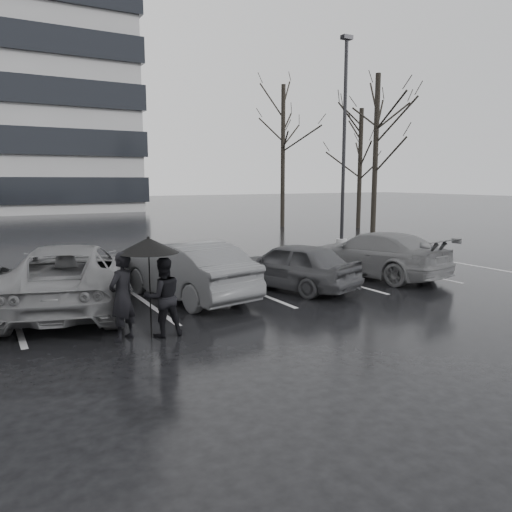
{
  "coord_description": "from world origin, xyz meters",
  "views": [
    {
      "loc": [
        -5.57,
        -9.08,
        2.87
      ],
      "look_at": [
        0.11,
        1.0,
        1.1
      ],
      "focal_mm": 35.0,
      "sensor_mm": 36.0,
      "label": 1
    }
  ],
  "objects": [
    {
      "name": "pedestrian_right",
      "position": [
        -2.67,
        -0.44,
        0.74
      ],
      "size": [
        0.75,
        0.6,
        1.47
      ],
      "primitive_type": "imported",
      "rotation": [
        0.0,
        0.0,
        3.09
      ],
      "color": "black",
      "rests_on": "ground"
    },
    {
      "name": "car_west_a",
      "position": [
        -1.19,
        2.16,
        0.7
      ],
      "size": [
        2.27,
        4.46,
        1.4
      ],
      "primitive_type": "imported",
      "rotation": [
        0.0,
        0.0,
        3.33
      ],
      "color": "#323235",
      "rests_on": "ground"
    },
    {
      "name": "tree_ne",
      "position": [
        14.5,
        14.0,
        3.5
      ],
      "size": [
        0.26,
        0.26,
        7.0
      ],
      "primitive_type": "cylinder",
      "color": "black",
      "rests_on": "ground"
    },
    {
      "name": "lamp_post",
      "position": [
        9.0,
        8.79,
        4.14
      ],
      "size": [
        0.5,
        0.5,
        9.05
      ],
      "rotation": [
        0.0,
        0.0,
        -0.09
      ],
      "color": "#969699",
      "rests_on": "ground"
    },
    {
      "name": "umbrella",
      "position": [
        -2.88,
        -0.34,
        1.7
      ],
      "size": [
        1.1,
        1.1,
        1.86
      ],
      "color": "black",
      "rests_on": "ground"
    },
    {
      "name": "tree_north",
      "position": [
        11.0,
        17.0,
        4.25
      ],
      "size": [
        0.26,
        0.26,
        8.5
      ],
      "primitive_type": "cylinder",
      "color": "black",
      "rests_on": "ground"
    },
    {
      "name": "pedestrian_left",
      "position": [
        -3.38,
        -0.31,
        0.81
      ],
      "size": [
        0.7,
        0.66,
        1.61
      ],
      "primitive_type": "imported",
      "rotation": [
        0.0,
        0.0,
        3.77
      ],
      "color": "black",
      "rests_on": "ground"
    },
    {
      "name": "car_west_b",
      "position": [
        -3.83,
        2.5,
        0.73
      ],
      "size": [
        3.82,
        5.74,
        1.47
      ],
      "primitive_type": "imported",
      "rotation": [
        0.0,
        0.0,
        2.86
      ],
      "color": "#4E4E50",
      "rests_on": "ground"
    },
    {
      "name": "ground",
      "position": [
        0.0,
        0.0,
        0.0
      ],
      "size": [
        160.0,
        160.0,
        0.0
      ],
      "primitive_type": "plane",
      "color": "black",
      "rests_on": "ground"
    },
    {
      "name": "car_main",
      "position": [
        1.62,
        1.76,
        0.63
      ],
      "size": [
        2.67,
        4.0,
        1.27
      ],
      "primitive_type": "imported",
      "rotation": [
        0.0,
        0.0,
        3.49
      ],
      "color": "black",
      "rests_on": "ground"
    },
    {
      "name": "tree_east",
      "position": [
        12.0,
        10.0,
        4.0
      ],
      "size": [
        0.26,
        0.26,
        8.0
      ],
      "primitive_type": "cylinder",
      "color": "black",
      "rests_on": "ground"
    },
    {
      "name": "stall_stripes",
      "position": [
        -0.8,
        2.5,
        0.0
      ],
      "size": [
        19.72,
        5.0,
        0.0
      ],
      "color": "#B8B8BB",
      "rests_on": "ground"
    },
    {
      "name": "car_east",
      "position": [
        4.75,
        2.03,
        0.67
      ],
      "size": [
        2.68,
        4.89,
        1.34
      ],
      "primitive_type": "imported",
      "rotation": [
        0.0,
        0.0,
        3.32
      ],
      "color": "#4E4E50",
      "rests_on": "ground"
    }
  ]
}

